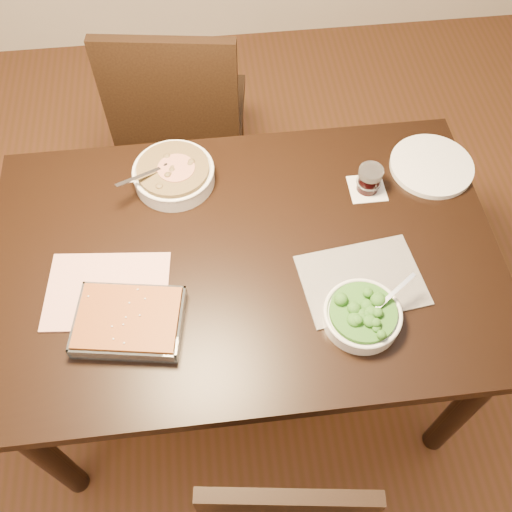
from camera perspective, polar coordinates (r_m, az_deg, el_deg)
ground at (r=2.22m, az=-0.81°, el=-10.50°), size 4.00×4.00×0.00m
table at (r=1.64m, az=-1.08°, el=-1.70°), size 1.40×0.90×0.75m
magazine_a at (r=1.54m, az=-14.64°, el=-3.39°), size 0.34×0.26×0.01m
magazine_b at (r=1.54m, az=10.53°, el=-2.39°), size 0.34×0.26×0.01m
coaster at (r=1.73m, az=11.04°, el=6.64°), size 0.11×0.11×0.00m
stew_bowl at (r=1.71m, az=-8.22°, el=8.14°), size 0.24×0.24×0.09m
broccoli_bowl at (r=1.46m, az=10.57°, el=-5.83°), size 0.21×0.20×0.08m
baking_dish at (r=1.46m, az=-12.58°, el=-6.38°), size 0.29×0.24×0.05m
wine_tumbler at (r=1.69m, az=11.27°, el=7.57°), size 0.07×0.07×0.08m
dinner_plate at (r=1.82m, az=17.14°, el=8.61°), size 0.25×0.25×0.02m
chair_far at (r=2.22m, az=-7.56°, el=13.56°), size 0.52×0.52×0.97m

